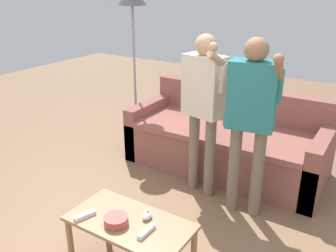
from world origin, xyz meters
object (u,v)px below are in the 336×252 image
Objects in this scene: couch at (227,141)px; game_remote_nunchuk at (147,216)px; game_remote_wand_far at (146,231)px; player_center at (204,98)px; coffee_table at (130,228)px; snack_bowl at (116,220)px; game_remote_wand_near at (85,216)px; player_right at (251,109)px; floor_lamp at (132,9)px.

couch is 23.64× the size of game_remote_nunchuk.
couch is at bearing 97.38° from game_remote_wand_far.
coffee_table is at bearing -86.96° from player_center.
snack_bowl is 0.24m from game_remote_wand_near.
game_remote_wand_near is (-0.22, -1.94, 0.12)m from couch.
game_remote_nunchuk is 0.06× the size of player_center.
player_center is 0.99× the size of player_right.
couch reaches higher than game_remote_wand_far.
floor_lamp reaches higher than snack_bowl.
floor_lamp is at bearing -179.78° from couch.
coffee_table is 1.32m from player_right.
player_center is 9.40× the size of game_remote_wand_near.
game_remote_nunchuk reaches higher than game_remote_wand_far.
game_remote_wand_far is at bearing 7.88° from snack_bowl.
coffee_table is 0.57× the size of player_center.
couch is 1.10× the size of floor_lamp.
couch is at bearing 90.33° from player_center.
player_center is at bearing 80.31° from game_remote_wand_near.
player_right is at bearing 69.12° from coffee_table.
game_remote_wand_far is at bearing 11.05° from game_remote_wand_near.
snack_bowl is at bearing -56.24° from floor_lamp.
floor_lamp is at bearing 123.76° from snack_bowl.
snack_bowl is 0.11× the size of player_right.
snack_bowl is (0.01, -1.88, 0.13)m from couch.
floor_lamp reaches higher than player_right.
snack_bowl is at bearing -112.02° from player_right.
couch is at bearing 0.22° from floor_lamp.
floor_lamp is 1.23× the size of player_right.
player_right is (0.41, 1.09, 0.63)m from coffee_table.
game_remote_nunchuk is 1.19m from player_right.
game_remote_wand_near is at bearing -119.93° from player_right.
coffee_table is at bearing -87.89° from couch.
game_remote_wand_far reaches higher than coffee_table.
coffee_table is 0.19m from game_remote_wand_far.
player_right is at bearing 77.93° from game_remote_wand_far.
couch is 1.09m from player_right.
floor_lamp is at bearing 153.67° from player_center.
game_remote_wand_far is (0.46, 0.09, -0.00)m from game_remote_wand_near.
floor_lamp is 11.74× the size of game_remote_wand_near.
game_remote_nunchuk is at bearing -50.85° from floor_lamp.
couch is 2.39× the size of coffee_table.
floor_lamp is at bearing 117.84° from game_remote_wand_near.
floor_lamp is at bearing 128.79° from game_remote_wand_far.
player_right is (1.72, -0.71, -0.67)m from floor_lamp.
player_center is at bearing 93.04° from coffee_table.
snack_bowl is at bearing -89.66° from couch.
game_remote_nunchuk is at bearing -108.16° from player_right.
player_center is (0.00, -0.62, 0.66)m from couch.
player_center is (-0.06, 1.18, 0.62)m from coffee_table.
floor_lamp is at bearing 129.15° from game_remote_nunchuk.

